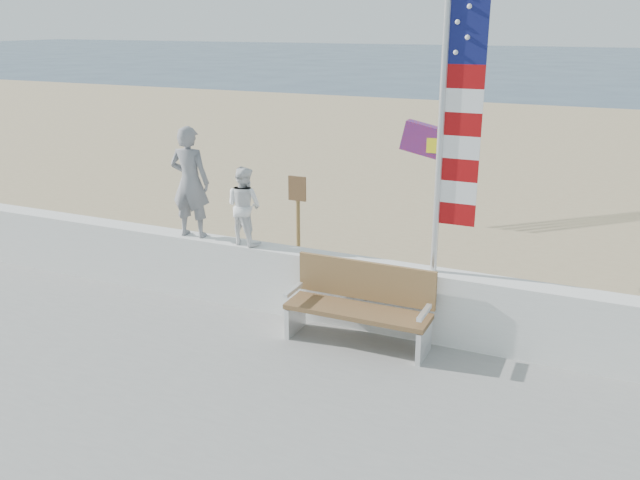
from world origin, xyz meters
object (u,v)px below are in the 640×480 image
Objects in this scene: bench at (360,303)px; child at (244,206)px; adult at (190,182)px; flag at (453,115)px.

child is at bearing 166.41° from bench.
flag reaches higher than adult.
bench is at bearing 177.69° from child.
child is 0.60× the size of bench.
adult is 1.46× the size of child.
child is 0.31× the size of flag.
adult is 3.01m from bench.
bench is (2.74, -0.45, -1.18)m from adult.
flag reaches higher than child.
adult reaches higher than child.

